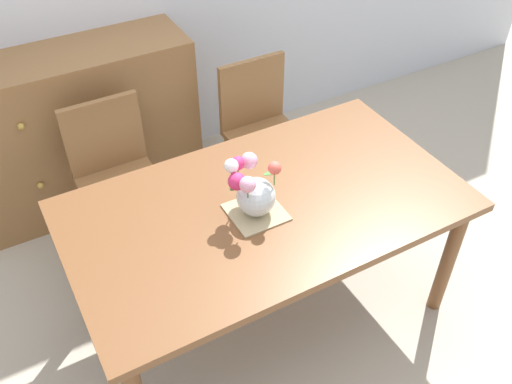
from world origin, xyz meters
TOP-DOWN VIEW (x-y plane):
  - ground_plane at (0.00, 0.00)m, footprint 12.00×12.00m
  - dining_table at (0.00, 0.00)m, footprint 1.76×1.00m
  - chair_left at (-0.45, 0.84)m, footprint 0.42×0.42m
  - chair_right at (0.45, 0.84)m, footprint 0.42×0.42m
  - dresser at (-0.52, 1.33)m, footprint 1.40×0.47m
  - placemat at (-0.07, -0.03)m, footprint 0.23×0.23m
  - flower_vase at (-0.08, -0.03)m, footprint 0.22×0.24m

SIDE VIEW (x-z plane):
  - ground_plane at x=0.00m, z-range 0.00..0.00m
  - dresser at x=-0.52m, z-range 0.00..1.00m
  - chair_left at x=-0.45m, z-range 0.07..0.97m
  - chair_right at x=0.45m, z-range 0.07..0.97m
  - dining_table at x=0.00m, z-range 0.29..1.05m
  - placemat at x=-0.07m, z-range 0.76..0.76m
  - flower_vase at x=-0.08m, z-range 0.75..1.02m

